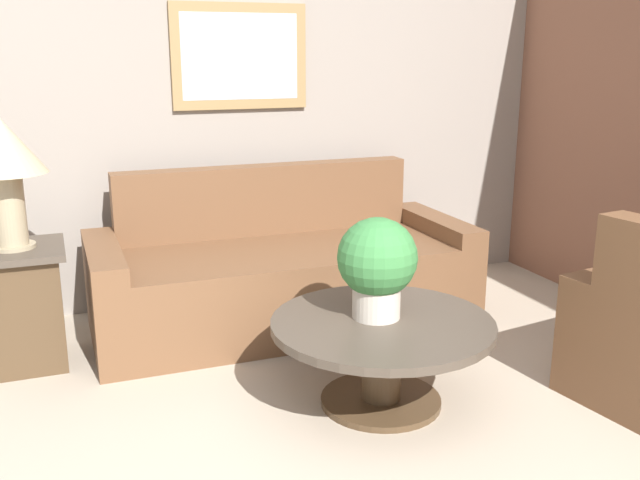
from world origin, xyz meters
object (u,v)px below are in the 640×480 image
object	(u,v)px
table_lamp	(4,157)
potted_plant_on_table	(377,263)
couch_main	(282,274)
coffee_table	(382,343)
side_table	(21,306)

from	to	relation	value
table_lamp	potted_plant_on_table	world-z (taller)	table_lamp
couch_main	coffee_table	bearing A→B (deg)	-84.80
couch_main	table_lamp	world-z (taller)	table_lamp
coffee_table	potted_plant_on_table	size ratio (longest dim) A/B	2.19
couch_main	table_lamp	size ratio (longest dim) A/B	3.39
coffee_table	table_lamp	world-z (taller)	table_lamp
coffee_table	potted_plant_on_table	distance (m)	0.37
potted_plant_on_table	table_lamp	bearing A→B (deg)	146.75
coffee_table	side_table	bearing A→B (deg)	145.66
coffee_table	side_table	distance (m)	1.88
couch_main	table_lamp	bearing A→B (deg)	-176.21
side_table	table_lamp	size ratio (longest dim) A/B	0.97
side_table	table_lamp	world-z (taller)	table_lamp
coffee_table	table_lamp	distance (m)	2.04
coffee_table	couch_main	bearing A→B (deg)	95.20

